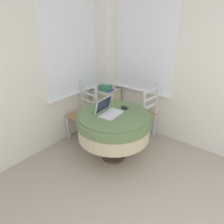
{
  "coord_description": "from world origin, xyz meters",
  "views": [
    {
      "loc": [
        -0.7,
        0.51,
        1.98
      ],
      "look_at": [
        1.44,
        2.18,
        0.67
      ],
      "focal_mm": 32.0,
      "sensor_mm": 36.0,
      "label": 1
    }
  ],
  "objects_px": {
    "round_dining_table": "(114,124)",
    "laptop": "(109,111)",
    "book_on_cabinet": "(106,90)",
    "storage_box": "(106,88)",
    "dining_chair_near_back_window": "(84,113)",
    "corner_cabinet": "(107,107)",
    "dining_chair_near_right_window": "(143,113)",
    "computer_mouse": "(124,108)",
    "cell_phone": "(125,108)"
  },
  "relations": [
    {
      "from": "laptop",
      "to": "corner_cabinet",
      "type": "relative_size",
      "value": 0.51
    },
    {
      "from": "round_dining_table",
      "to": "computer_mouse",
      "type": "relative_size",
      "value": 10.32
    },
    {
      "from": "laptop",
      "to": "cell_phone",
      "type": "height_order",
      "value": "laptop"
    },
    {
      "from": "laptop",
      "to": "storage_box",
      "type": "xyz_separation_m",
      "value": [
        0.8,
        0.72,
        -0.03
      ]
    },
    {
      "from": "dining_chair_near_back_window",
      "to": "corner_cabinet",
      "type": "xyz_separation_m",
      "value": [
        0.63,
        0.01,
        -0.1
      ]
    },
    {
      "from": "dining_chair_near_right_window",
      "to": "book_on_cabinet",
      "type": "relative_size",
      "value": 4.25
    },
    {
      "from": "computer_mouse",
      "to": "laptop",
      "type": "bearing_deg",
      "value": 161.99
    },
    {
      "from": "laptop",
      "to": "dining_chair_near_back_window",
      "type": "xyz_separation_m",
      "value": [
        0.21,
        0.72,
        -0.34
      ]
    },
    {
      "from": "dining_chair_near_back_window",
      "to": "laptop",
      "type": "bearing_deg",
      "value": -106.31
    },
    {
      "from": "corner_cabinet",
      "to": "book_on_cabinet",
      "type": "distance_m",
      "value": 0.37
    },
    {
      "from": "storage_box",
      "to": "laptop",
      "type": "bearing_deg",
      "value": -138.0
    },
    {
      "from": "round_dining_table",
      "to": "book_on_cabinet",
      "type": "xyz_separation_m",
      "value": [
        0.75,
        0.77,
        0.14
      ]
    },
    {
      "from": "dining_chair_near_back_window",
      "to": "corner_cabinet",
      "type": "height_order",
      "value": "dining_chair_near_back_window"
    },
    {
      "from": "dining_chair_near_right_window",
      "to": "storage_box",
      "type": "xyz_separation_m",
      "value": [
        -0.03,
        0.81,
        0.31
      ]
    },
    {
      "from": "cell_phone",
      "to": "dining_chair_near_right_window",
      "type": "bearing_deg",
      "value": -2.36
    },
    {
      "from": "dining_chair_near_right_window",
      "to": "round_dining_table",
      "type": "bearing_deg",
      "value": 177.71
    },
    {
      "from": "dining_chair_near_back_window",
      "to": "corner_cabinet",
      "type": "distance_m",
      "value": 0.64
    },
    {
      "from": "round_dining_table",
      "to": "storage_box",
      "type": "relative_size",
      "value": 5.63
    },
    {
      "from": "corner_cabinet",
      "to": "storage_box",
      "type": "height_order",
      "value": "storage_box"
    },
    {
      "from": "round_dining_table",
      "to": "storage_box",
      "type": "bearing_deg",
      "value": 45.87
    },
    {
      "from": "dining_chair_near_back_window",
      "to": "book_on_cabinet",
      "type": "height_order",
      "value": "dining_chair_near_back_window"
    },
    {
      "from": "laptop",
      "to": "cell_phone",
      "type": "xyz_separation_m",
      "value": [
        0.31,
        -0.07,
        -0.04
      ]
    },
    {
      "from": "round_dining_table",
      "to": "laptop",
      "type": "distance_m",
      "value": 0.22
    },
    {
      "from": "corner_cabinet",
      "to": "computer_mouse",
      "type": "bearing_deg",
      "value": -125.27
    },
    {
      "from": "book_on_cabinet",
      "to": "dining_chair_near_back_window",
      "type": "bearing_deg",
      "value": 178.38
    },
    {
      "from": "computer_mouse",
      "to": "dining_chair_near_right_window",
      "type": "bearing_deg",
      "value": -0.48
    },
    {
      "from": "round_dining_table",
      "to": "dining_chair_near_back_window",
      "type": "bearing_deg",
      "value": 77.97
    },
    {
      "from": "storage_box",
      "to": "book_on_cabinet",
      "type": "distance_m",
      "value": 0.04
    },
    {
      "from": "laptop",
      "to": "book_on_cabinet",
      "type": "distance_m",
      "value": 1.07
    },
    {
      "from": "corner_cabinet",
      "to": "book_on_cabinet",
      "type": "relative_size",
      "value": 3.08
    },
    {
      "from": "dining_chair_near_back_window",
      "to": "book_on_cabinet",
      "type": "relative_size",
      "value": 4.25
    },
    {
      "from": "computer_mouse",
      "to": "book_on_cabinet",
      "type": "relative_size",
      "value": 0.45
    },
    {
      "from": "cell_phone",
      "to": "book_on_cabinet",
      "type": "height_order",
      "value": "cell_phone"
    },
    {
      "from": "round_dining_table",
      "to": "laptop",
      "type": "xyz_separation_m",
      "value": [
        -0.05,
        0.06,
        0.21
      ]
    },
    {
      "from": "laptop",
      "to": "computer_mouse",
      "type": "bearing_deg",
      "value": -18.01
    },
    {
      "from": "computer_mouse",
      "to": "storage_box",
      "type": "distance_m",
      "value": 0.97
    },
    {
      "from": "storage_box",
      "to": "book_on_cabinet",
      "type": "height_order",
      "value": "storage_box"
    },
    {
      "from": "corner_cabinet",
      "to": "book_on_cabinet",
      "type": "height_order",
      "value": "book_on_cabinet"
    },
    {
      "from": "computer_mouse",
      "to": "corner_cabinet",
      "type": "distance_m",
      "value": 1.09
    },
    {
      "from": "laptop",
      "to": "dining_chair_near_back_window",
      "type": "bearing_deg",
      "value": 73.69
    },
    {
      "from": "book_on_cabinet",
      "to": "dining_chair_near_right_window",
      "type": "bearing_deg",
      "value": -87.64
    },
    {
      "from": "round_dining_table",
      "to": "storage_box",
      "type": "xyz_separation_m",
      "value": [
        0.76,
        0.78,
        0.18
      ]
    },
    {
      "from": "laptop",
      "to": "storage_box",
      "type": "bearing_deg",
      "value": 42.0
    },
    {
      "from": "computer_mouse",
      "to": "cell_phone",
      "type": "bearing_deg",
      "value": 20.47
    },
    {
      "from": "dining_chair_near_right_window",
      "to": "corner_cabinet",
      "type": "relative_size",
      "value": 1.38
    },
    {
      "from": "dining_chair_near_right_window",
      "to": "storage_box",
      "type": "relative_size",
      "value": 5.2
    },
    {
      "from": "storage_box",
      "to": "book_on_cabinet",
      "type": "relative_size",
      "value": 0.82
    },
    {
      "from": "computer_mouse",
      "to": "book_on_cabinet",
      "type": "height_order",
      "value": "computer_mouse"
    },
    {
      "from": "laptop",
      "to": "storage_box",
      "type": "distance_m",
      "value": 1.08
    },
    {
      "from": "cell_phone",
      "to": "dining_chair_near_right_window",
      "type": "relative_size",
      "value": 0.13
    }
  ]
}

